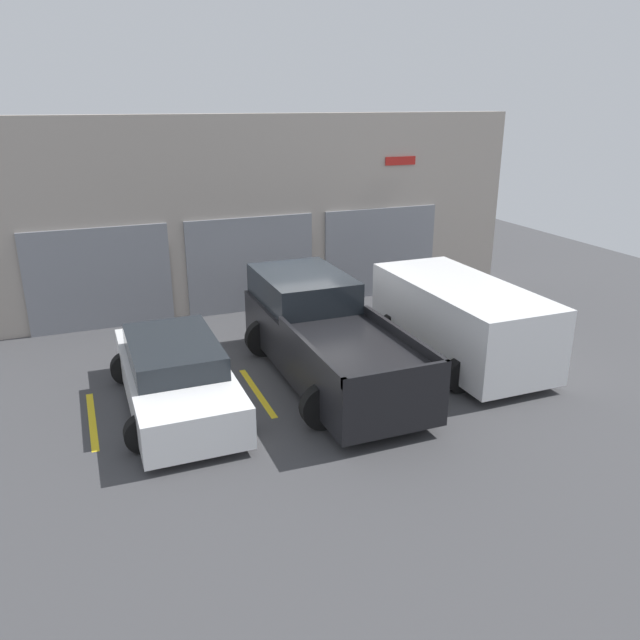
% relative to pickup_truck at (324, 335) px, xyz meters
% --- Properties ---
extents(ground_plane, '(28.00, 28.00, 0.00)m').
position_rel_pickup_truck_xyz_m(ground_plane, '(0.00, 1.53, -0.85)').
color(ground_plane, '#3D3D3F').
extents(shophouse_building, '(14.68, 0.68, 4.93)m').
position_rel_pickup_truck_xyz_m(shophouse_building, '(-0.01, 4.81, 1.56)').
color(shophouse_building, '#9E9389').
rests_on(shophouse_building, ground).
extents(pickup_truck, '(2.45, 5.52, 1.81)m').
position_rel_pickup_truck_xyz_m(pickup_truck, '(0.00, 0.00, 0.00)').
color(pickup_truck, black).
rests_on(pickup_truck, ground).
extents(sedan_white, '(2.11, 4.36, 1.24)m').
position_rel_pickup_truck_xyz_m(sedan_white, '(-2.97, -0.27, -0.26)').
color(sedan_white, white).
rests_on(sedan_white, ground).
extents(sedan_side, '(2.36, 4.42, 1.66)m').
position_rel_pickup_truck_xyz_m(sedan_side, '(2.97, -0.29, 0.04)').
color(sedan_side, white).
rests_on(sedan_side, ground).
extents(parking_stripe_far_left, '(0.12, 2.20, 0.01)m').
position_rel_pickup_truck_xyz_m(parking_stripe_far_left, '(-4.46, -0.29, -0.85)').
color(parking_stripe_far_left, gold).
rests_on(parking_stripe_far_left, ground).
extents(parking_stripe_left, '(0.12, 2.20, 0.01)m').
position_rel_pickup_truck_xyz_m(parking_stripe_left, '(-1.49, -0.29, -0.85)').
color(parking_stripe_left, gold).
rests_on(parking_stripe_left, ground).
extents(parking_stripe_centre, '(0.12, 2.20, 0.01)m').
position_rel_pickup_truck_xyz_m(parking_stripe_centre, '(1.49, -0.29, -0.85)').
color(parking_stripe_centre, gold).
rests_on(parking_stripe_centre, ground).
extents(parking_stripe_right, '(0.12, 2.20, 0.01)m').
position_rel_pickup_truck_xyz_m(parking_stripe_right, '(4.46, -0.29, -0.85)').
color(parking_stripe_right, gold).
rests_on(parking_stripe_right, ground).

